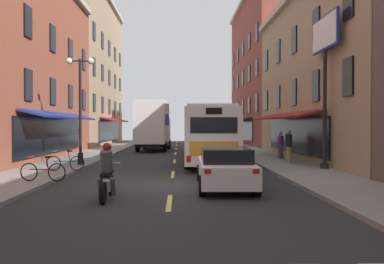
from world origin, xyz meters
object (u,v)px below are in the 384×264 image
at_px(motorcycle_rider, 107,175).
at_px(street_lamp_twin, 80,106).
at_px(box_truck, 154,126).
at_px(bicycle_mid, 65,163).
at_px(billboard_sign, 325,51).
at_px(pedestrian_far, 281,145).
at_px(sedan_near, 225,167).
at_px(transit_bus, 208,134).
at_px(pedestrian_mid, 289,146).
at_px(bicycle_near, 43,171).
at_px(sedan_mid, 160,138).

height_order(motorcycle_rider, street_lamp_twin, street_lamp_twin).
relative_size(box_truck, bicycle_mid, 4.33).
relative_size(billboard_sign, pedestrian_far, 4.37).
relative_size(sedan_near, street_lamp_twin, 0.87).
bearing_deg(box_truck, transit_bus, -70.85).
xyz_separation_m(billboard_sign, pedestrian_mid, (-0.93, 2.75, -4.54)).
relative_size(motorcycle_rider, bicycle_mid, 1.21).
distance_m(sedan_near, motorcycle_rider, 4.23).
distance_m(motorcycle_rider, bicycle_near, 4.07).
distance_m(pedestrian_mid, pedestrian_far, 2.92).
distance_m(sedan_near, sedan_mid, 29.55).
distance_m(motorcycle_rider, street_lamp_twin, 9.83).
height_order(transit_bus, bicycle_mid, transit_bus).
bearing_deg(sedan_mid, box_truck, -90.65).
height_order(sedan_mid, bicycle_near, sedan_mid).
distance_m(billboard_sign, street_lamp_twin, 12.27).
xyz_separation_m(box_truck, bicycle_mid, (-2.87, -16.25, -1.62)).
bearing_deg(pedestrian_far, bicycle_mid, 42.33).
height_order(box_truck, sedan_near, box_truck).
xyz_separation_m(pedestrian_far, street_lamp_twin, (-11.19, -3.45, 2.19)).
height_order(bicycle_mid, pedestrian_far, pedestrian_far).
xyz_separation_m(box_truck, sedan_near, (3.75, -20.43, -1.41)).
relative_size(motorcycle_rider, street_lamp_twin, 0.38).
xyz_separation_m(transit_bus, pedestrian_far, (4.47, 1.01, -0.68)).
bearing_deg(transit_bus, sedan_near, -90.48).
bearing_deg(sedan_near, pedestrian_far, 66.37).
height_order(sedan_near, pedestrian_far, pedestrian_far).
xyz_separation_m(sedan_mid, pedestrian_far, (8.20, -18.92, 0.23)).
bearing_deg(sedan_mid, pedestrian_far, -66.57).
bearing_deg(street_lamp_twin, motorcycle_rider, -71.91).
height_order(billboard_sign, bicycle_near, billboard_sign).
xyz_separation_m(sedan_mid, motorcycle_rider, (-0.03, -31.42, -0.03)).
xyz_separation_m(transit_bus, sedan_near, (-0.08, -9.40, -0.94)).
height_order(bicycle_near, pedestrian_mid, pedestrian_mid).
bearing_deg(sedan_mid, bicycle_mid, -96.75).
bearing_deg(billboard_sign, sedan_mid, 109.78).
bearing_deg(billboard_sign, sedan_near, -137.49).
bearing_deg(street_lamp_twin, transit_bus, 20.00).
bearing_deg(transit_bus, bicycle_near, -127.50).
height_order(transit_bus, pedestrian_far, transit_bus).
relative_size(sedan_mid, bicycle_mid, 2.48).
height_order(box_truck, pedestrian_mid, box_truck).
bearing_deg(bicycle_near, box_truck, 82.02).
relative_size(motorcycle_rider, pedestrian_far, 1.28).
relative_size(box_truck, street_lamp_twin, 1.36).
distance_m(box_truck, motorcycle_rider, 22.56).
xyz_separation_m(sedan_near, sedan_mid, (-3.65, 29.33, 0.03)).
bearing_deg(sedan_mid, bicycle_near, -95.71).
height_order(transit_bus, sedan_mid, transit_bus).
distance_m(motorcycle_rider, pedestrian_far, 14.97).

